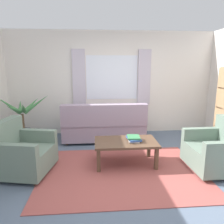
{
  "coord_description": "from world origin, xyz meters",
  "views": [
    {
      "loc": [
        -0.43,
        -3.22,
        1.74
      ],
      "look_at": [
        -0.12,
        0.7,
        0.88
      ],
      "focal_mm": 33.8,
      "sensor_mm": 36.0,
      "label": 1
    }
  ],
  "objects_px": {
    "armchair_left": "(21,152)",
    "book_stack_on_table": "(134,139)",
    "armchair_right": "(218,150)",
    "potted_plant": "(23,121)",
    "coffee_table": "(126,144)",
    "couch": "(104,126)"
  },
  "relations": [
    {
      "from": "armchair_left",
      "to": "book_stack_on_table",
      "type": "xyz_separation_m",
      "value": [
        1.9,
        0.16,
        0.13
      ]
    },
    {
      "from": "armchair_right",
      "to": "book_stack_on_table",
      "type": "xyz_separation_m",
      "value": [
        -1.38,
        0.33,
        0.13
      ]
    },
    {
      "from": "book_stack_on_table",
      "to": "armchair_right",
      "type": "bearing_deg",
      "value": -13.54
    },
    {
      "from": "potted_plant",
      "to": "book_stack_on_table",
      "type": "bearing_deg",
      "value": -30.62
    },
    {
      "from": "armchair_right",
      "to": "book_stack_on_table",
      "type": "height_order",
      "value": "armchair_right"
    },
    {
      "from": "armchair_left",
      "to": "potted_plant",
      "type": "bearing_deg",
      "value": 27.42
    },
    {
      "from": "couch",
      "to": "armchair_right",
      "type": "height_order",
      "value": "couch"
    },
    {
      "from": "armchair_left",
      "to": "armchair_right",
      "type": "xyz_separation_m",
      "value": [
        3.27,
        -0.17,
        0.0
      ]
    },
    {
      "from": "book_stack_on_table",
      "to": "potted_plant",
      "type": "relative_size",
      "value": 0.27
    },
    {
      "from": "armchair_right",
      "to": "book_stack_on_table",
      "type": "bearing_deg",
      "value": -104.88
    },
    {
      "from": "armchair_left",
      "to": "coffee_table",
      "type": "xyz_separation_m",
      "value": [
        1.76,
        0.17,
        0.03
      ]
    },
    {
      "from": "couch",
      "to": "armchair_right",
      "type": "distance_m",
      "value": 2.45
    },
    {
      "from": "couch",
      "to": "coffee_table",
      "type": "xyz_separation_m",
      "value": [
        0.33,
        -1.27,
        0.01
      ]
    },
    {
      "from": "armchair_left",
      "to": "armchair_right",
      "type": "bearing_deg",
      "value": -81.71
    },
    {
      "from": "armchair_right",
      "to": "book_stack_on_table",
      "type": "distance_m",
      "value": 1.42
    },
    {
      "from": "couch",
      "to": "armchair_left",
      "type": "distance_m",
      "value": 2.02
    },
    {
      "from": "couch",
      "to": "armchair_right",
      "type": "relative_size",
      "value": 2.16
    },
    {
      "from": "armchair_right",
      "to": "book_stack_on_table",
      "type": "relative_size",
      "value": 2.7
    },
    {
      "from": "armchair_left",
      "to": "potted_plant",
      "type": "height_order",
      "value": "potted_plant"
    },
    {
      "from": "book_stack_on_table",
      "to": "coffee_table",
      "type": "bearing_deg",
      "value": 177.7
    },
    {
      "from": "armchair_right",
      "to": "couch",
      "type": "bearing_deg",
      "value": -132.3
    },
    {
      "from": "armchair_right",
      "to": "potted_plant",
      "type": "distance_m",
      "value": 4.1
    }
  ]
}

